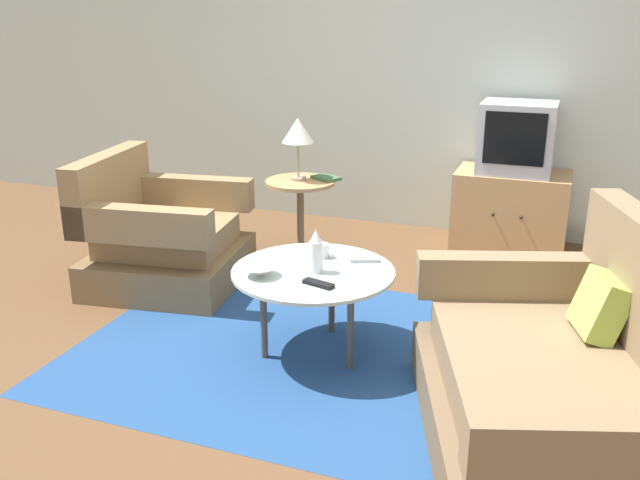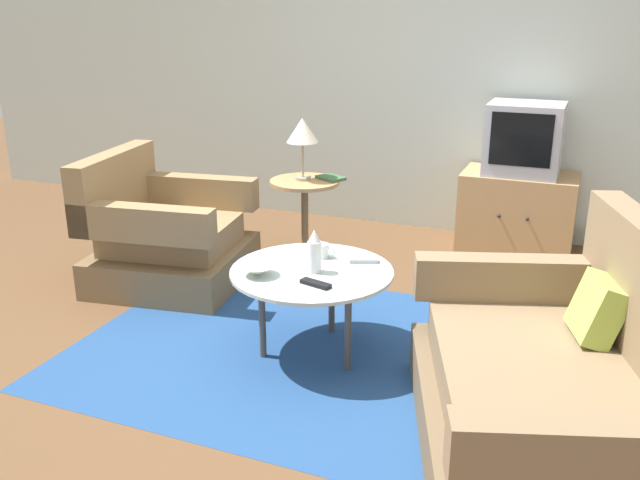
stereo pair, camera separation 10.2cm
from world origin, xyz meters
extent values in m
plane|color=brown|center=(0.00, 0.00, 0.00)|extent=(16.00, 16.00, 0.00)
cube|color=#B2BCB2|center=(0.00, 2.41, 1.35)|extent=(9.00, 0.12, 2.70)
cube|color=navy|center=(0.00, -0.02, 0.00)|extent=(2.51, 1.90, 0.00)
cube|color=brown|center=(-1.25, 0.55, 0.12)|extent=(1.05, 1.05, 0.24)
cube|color=#93754C|center=(-1.25, 0.55, 0.33)|extent=(0.87, 0.75, 0.18)
cube|color=#93754C|center=(-1.63, 0.50, 0.64)|extent=(0.27, 0.93, 0.44)
cube|color=#93754C|center=(-1.19, 0.17, 0.53)|extent=(0.93, 0.27, 0.22)
cube|color=#93754C|center=(-1.30, 0.94, 0.53)|extent=(0.93, 0.27, 0.22)
cube|color=brown|center=(1.21, -0.53, 0.12)|extent=(1.38, 1.73, 0.24)
cube|color=#846B4C|center=(1.21, -0.53, 0.33)|extent=(1.15, 1.42, 0.18)
cube|color=#846B4C|center=(1.00, 0.12, 0.52)|extent=(0.94, 0.43, 0.21)
cube|color=#846B4C|center=(1.43, -1.18, 0.52)|extent=(0.94, 0.43, 0.21)
cube|color=#A3C651|center=(1.38, -0.17, 0.55)|extent=(0.27, 0.31, 0.29)
cylinder|color=#B2C6C1|center=(0.00, -0.02, 0.46)|extent=(0.85, 0.85, 0.02)
cylinder|color=#4C4742|center=(0.01, 0.24, 0.23)|extent=(0.04, 0.04, 0.46)
cylinder|color=#4C4742|center=(-0.22, -0.17, 0.23)|extent=(0.04, 0.04, 0.46)
cylinder|color=#4C4742|center=(0.24, -0.13, 0.23)|extent=(0.04, 0.04, 0.46)
cylinder|color=tan|center=(-0.55, 1.18, 0.61)|extent=(0.49, 0.49, 0.02)
cylinder|color=brown|center=(-0.55, 1.18, 0.30)|extent=(0.05, 0.05, 0.60)
cylinder|color=brown|center=(-0.55, 1.18, 0.01)|extent=(0.27, 0.27, 0.02)
cube|color=tan|center=(0.80, 2.06, 0.30)|extent=(0.83, 0.50, 0.60)
sphere|color=black|center=(0.71, 1.80, 0.33)|extent=(0.02, 0.02, 0.02)
sphere|color=black|center=(0.90, 1.80, 0.33)|extent=(0.02, 0.02, 0.02)
cube|color=#B7B7BC|center=(0.80, 2.05, 0.85)|extent=(0.53, 0.44, 0.52)
cube|color=black|center=(0.80, 1.83, 0.89)|extent=(0.42, 0.01, 0.37)
cylinder|color=#9E937A|center=(-0.57, 1.19, 0.63)|extent=(0.11, 0.11, 0.02)
cylinder|color=#9E937A|center=(-0.57, 1.19, 0.76)|extent=(0.02, 0.02, 0.24)
cone|color=beige|center=(-0.57, 1.19, 0.97)|extent=(0.22, 0.22, 0.17)
cylinder|color=white|center=(0.02, -0.05, 0.56)|extent=(0.07, 0.07, 0.16)
cone|color=white|center=(0.02, -0.05, 0.67)|extent=(0.06, 0.06, 0.07)
cylinder|color=white|center=(-0.02, 0.17, 0.51)|extent=(0.07, 0.07, 0.08)
torus|color=white|center=(0.03, 0.17, 0.51)|extent=(0.06, 0.01, 0.06)
cone|color=silver|center=(-0.23, -0.20, 0.50)|extent=(0.18, 0.18, 0.05)
cube|color=black|center=(0.10, -0.21, 0.48)|extent=(0.17, 0.09, 0.02)
cube|color=#B2B2B7|center=(0.22, 0.18, 0.48)|extent=(0.16, 0.10, 0.02)
cube|color=#3D663D|center=(-0.40, 1.27, 0.63)|extent=(0.23, 0.20, 0.02)
camera|label=1|loc=(1.18, -3.11, 1.77)|focal=38.43mm
camera|label=2|loc=(1.28, -3.07, 1.77)|focal=38.43mm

